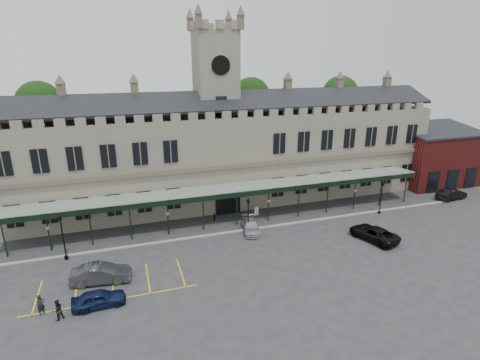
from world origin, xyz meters
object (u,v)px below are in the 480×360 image
object	(u,v)px
person_b	(58,310)
car_left_b	(101,274)
lamp_post_mid	(248,212)
car_right_b	(451,194)
clock_tower	(216,105)
lamp_post_left	(62,232)
car_taxi	(251,226)
sign_board	(257,211)
station_building	(217,155)
person_a	(41,305)
car_van	(374,233)
lamp_post_right	(381,194)
traffic_cone	(361,232)
car_left_a	(99,299)

from	to	relation	value
person_b	car_left_b	bearing A→B (deg)	-153.41
lamp_post_mid	car_right_b	size ratio (longest dim) A/B	0.92
clock_tower	lamp_post_left	xyz separation A→B (m)	(-18.35, -11.11, -10.17)
car_taxi	car_left_b	bearing A→B (deg)	-150.45
sign_board	person_b	world-z (taller)	person_b
lamp_post_left	station_building	bearing A→B (deg)	31.01
person_a	person_b	world-z (taller)	person_a
car_van	sign_board	bearing A→B (deg)	-64.54
lamp_post_right	traffic_cone	size ratio (longest dim) A/B	6.98
person_a	car_left_b	bearing A→B (deg)	-3.55
traffic_cone	car_right_b	world-z (taller)	car_right_b
lamp_post_right	person_b	distance (m)	37.48
person_b	lamp_post_left	bearing A→B (deg)	-115.91
traffic_cone	person_a	world-z (taller)	person_a
sign_board	person_b	size ratio (longest dim) A/B	0.66
lamp_post_mid	person_b	xyz separation A→B (m)	(-18.55, -9.70, -1.63)
clock_tower	car_van	xyz separation A→B (m)	(13.00, -16.93, -12.35)
lamp_post_left	car_van	bearing A→B (deg)	-10.52
car_van	station_building	bearing A→B (deg)	-70.89
lamp_post_left	person_b	size ratio (longest dim) A/B	2.92
station_building	lamp_post_mid	world-z (taller)	station_building
lamp_post_left	person_a	distance (m)	8.75
lamp_post_mid	car_right_b	xyz separation A→B (m)	(30.34, 0.95, -1.73)
lamp_post_right	car_right_b	xyz separation A→B (m)	(12.70, 1.08, -1.85)
sign_board	lamp_post_right	bearing A→B (deg)	-34.97
person_b	sign_board	bearing A→B (deg)	-175.41
clock_tower	car_left_b	xyz separation A→B (m)	(-14.92, -16.36, -12.27)
lamp_post_left	lamp_post_mid	distance (m)	19.01
person_b	lamp_post_mid	bearing A→B (deg)	178.95
station_building	car_left_a	bearing A→B (deg)	-127.15
sign_board	car_van	distance (m)	14.08
car_taxi	person_b	xyz separation A→B (m)	(-18.89, -9.75, 0.21)
car_left_a	car_taxi	distance (m)	18.36
lamp_post_mid	lamp_post_left	bearing A→B (deg)	-179.46
clock_tower	lamp_post_right	world-z (taller)	clock_tower
car_van	person_a	world-z (taller)	person_a
lamp_post_right	sign_board	world-z (taller)	lamp_post_right
lamp_post_right	person_a	bearing A→B (deg)	-167.22
lamp_post_right	person_b	xyz separation A→B (m)	(-36.19, -9.58, -1.75)
car_van	clock_tower	bearing A→B (deg)	-71.03
car_left_b	station_building	bearing A→B (deg)	-35.59
lamp_post_mid	car_left_a	size ratio (longest dim) A/B	1.02
lamp_post_left	sign_board	bearing A→B (deg)	11.30
lamp_post_mid	person_b	bearing A→B (deg)	-152.39
car_left_b	car_taxi	distance (m)	16.84
lamp_post_right	car_right_b	size ratio (longest dim) A/B	0.96
station_building	lamp_post_left	bearing A→B (deg)	-148.99
car_right_b	person_b	world-z (taller)	person_b
lamp_post_mid	traffic_cone	distance (m)	12.88
clock_tower	car_left_b	world-z (taller)	clock_tower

